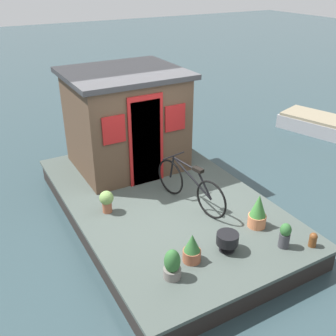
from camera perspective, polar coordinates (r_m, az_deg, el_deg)
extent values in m
plane|color=#2D4247|center=(7.65, -0.74, -7.05)|extent=(60.00, 60.00, 0.00)
cube|color=#424C47|center=(7.43, -0.76, -4.40)|extent=(5.40, 3.34, 0.06)
cube|color=black|center=(7.54, -0.75, -5.84)|extent=(5.29, 3.27, 0.39)
cube|color=#4C3828|center=(8.29, -6.14, 6.66)|extent=(1.85, 2.13, 1.95)
cube|color=#28282B|center=(7.99, -6.51, 13.55)|extent=(2.05, 2.33, 0.10)
cube|color=maroon|center=(7.54, -3.19, 3.61)|extent=(0.04, 0.60, 1.70)
cube|color=maroon|center=(7.51, -3.18, 3.94)|extent=(0.03, 0.72, 1.80)
cube|color=maroon|center=(7.67, 1.04, 7.29)|extent=(0.03, 0.44, 0.52)
cube|color=maroon|center=(7.15, -7.87, 5.52)|extent=(0.03, 0.44, 0.52)
torus|color=black|center=(7.36, 0.36, -1.31)|extent=(0.69, 0.17, 0.69)
torus|color=black|center=(6.71, 6.29, -4.59)|extent=(0.69, 0.17, 0.69)
cylinder|color=black|center=(6.89, 3.47, -1.42)|extent=(0.98, 0.23, 0.48)
cylinder|color=black|center=(6.90, 2.55, 0.58)|extent=(0.63, 0.15, 0.06)
cylinder|color=black|center=(6.70, 5.33, -2.53)|extent=(0.37, 0.11, 0.43)
cylinder|color=black|center=(7.23, 0.59, 0.11)|extent=(0.12, 0.06, 0.45)
cube|color=black|center=(6.69, 4.39, -0.24)|extent=(0.22, 0.14, 0.06)
cylinder|color=black|center=(7.09, 0.82, 1.79)|extent=(0.12, 0.50, 0.02)
cylinder|color=slate|center=(5.64, 0.61, -14.96)|extent=(0.25, 0.25, 0.15)
ellipsoid|color=#2D602D|center=(5.51, 0.62, -13.39)|extent=(0.23, 0.23, 0.37)
cylinder|color=#935138|center=(7.01, -8.82, -5.60)|extent=(0.17, 0.17, 0.20)
sphere|color=#70934C|center=(6.91, -8.93, -4.30)|extent=(0.25, 0.25, 0.25)
cylinder|color=#C6754C|center=(6.74, 12.77, -7.45)|extent=(0.30, 0.30, 0.21)
cone|color=#387533|center=(6.58, 13.03, -5.32)|extent=(0.27, 0.27, 0.38)
cylinder|color=#935138|center=(5.90, 3.47, -12.56)|extent=(0.27, 0.27, 0.19)
cone|color=#2D602D|center=(5.75, 3.53, -10.78)|extent=(0.24, 0.24, 0.28)
cylinder|color=#38383D|center=(6.38, 16.50, -10.02)|extent=(0.17, 0.17, 0.24)
ellipsoid|color=#2D602D|center=(6.27, 16.74, -8.60)|extent=(0.17, 0.17, 0.22)
cylinder|color=black|center=(6.07, 8.64, -10.10)|extent=(0.34, 0.34, 0.17)
cylinder|color=black|center=(6.16, 8.54, -11.21)|extent=(0.04, 0.04, 0.13)
cylinder|color=black|center=(6.19, 8.51, -11.61)|extent=(0.24, 0.24, 0.02)
cylinder|color=brown|center=(6.55, 20.27, -9.95)|extent=(0.12, 0.12, 0.18)
sphere|color=brown|center=(6.50, 20.39, -9.32)|extent=(0.12, 0.12, 0.12)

